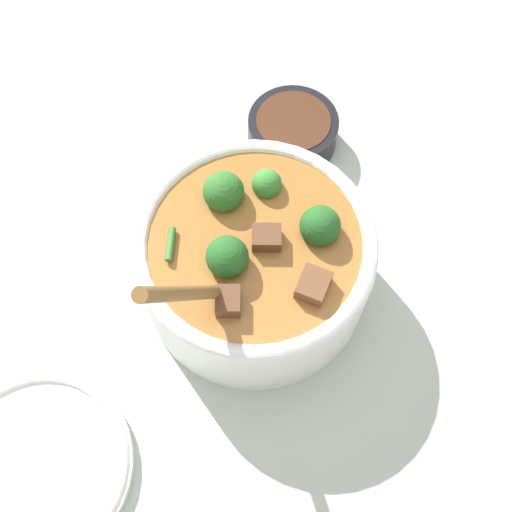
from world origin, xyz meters
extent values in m
plane|color=#ADBCAD|center=(0.00, 0.00, 0.00)|extent=(4.00, 4.00, 0.00)
cylinder|color=white|center=(0.00, 0.00, 0.05)|extent=(0.24, 0.24, 0.10)
torus|color=white|center=(0.00, 0.00, 0.10)|extent=(0.24, 0.24, 0.02)
cylinder|color=#9E662D|center=(0.00, 0.00, 0.07)|extent=(0.21, 0.21, 0.06)
sphere|color=#235B23|center=(-0.01, 0.06, 0.11)|extent=(0.04, 0.04, 0.04)
cylinder|color=#6B9956|center=(-0.01, 0.06, 0.08)|extent=(0.01, 0.01, 0.02)
sphere|color=#2D6B28|center=(-0.05, -0.03, 0.11)|extent=(0.04, 0.04, 0.04)
cylinder|color=#6B9956|center=(-0.05, -0.03, 0.08)|extent=(0.01, 0.01, 0.02)
sphere|color=#235B23|center=(0.02, -0.03, 0.11)|extent=(0.04, 0.04, 0.04)
cylinder|color=#6B9956|center=(0.02, -0.03, 0.08)|extent=(0.01, 0.01, 0.02)
sphere|color=#387F33|center=(-0.06, 0.01, 0.11)|extent=(0.03, 0.03, 0.03)
cylinder|color=#6B9956|center=(-0.06, 0.01, 0.09)|extent=(0.01, 0.01, 0.01)
cube|color=brown|center=(0.00, 0.01, 0.11)|extent=(0.02, 0.03, 0.02)
cube|color=brown|center=(0.06, -0.02, 0.11)|extent=(0.03, 0.02, 0.02)
cube|color=brown|center=(0.05, 0.05, 0.10)|extent=(0.04, 0.04, 0.02)
cylinder|color=#3D7533|center=(0.01, -0.08, 0.11)|extent=(0.03, 0.01, 0.01)
ellipsoid|color=brown|center=(0.05, -0.03, 0.10)|extent=(0.04, 0.03, 0.01)
cylinder|color=brown|center=(0.09, -0.05, 0.18)|extent=(0.09, 0.06, 0.17)
cylinder|color=black|center=(-0.19, 0.05, 0.02)|extent=(0.11, 0.11, 0.04)
cylinder|color=#472819|center=(-0.19, 0.05, 0.04)|extent=(0.09, 0.09, 0.01)
cylinder|color=white|center=(0.19, -0.21, 0.01)|extent=(0.18, 0.18, 0.01)
torus|color=white|center=(0.19, -0.21, 0.01)|extent=(0.18, 0.18, 0.01)
camera|label=1|loc=(0.28, 0.00, 0.65)|focal=45.00mm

